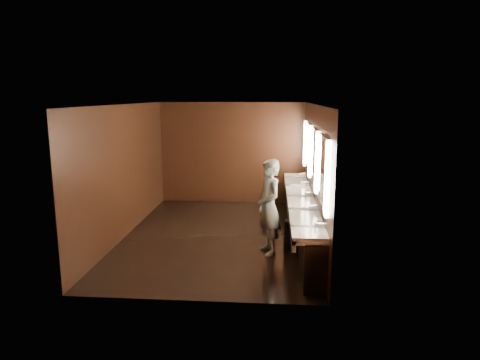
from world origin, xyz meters
name	(u,v)px	position (x,y,z in m)	size (l,w,h in m)	color
floor	(219,236)	(0.00, 0.00, 0.00)	(6.00, 6.00, 0.00)	black
ceiling	(218,104)	(0.00, 0.00, 2.80)	(4.00, 6.00, 0.02)	#2D2D2B
wall_back	(232,153)	(0.00, 3.00, 1.40)	(4.00, 0.02, 2.80)	black
wall_front	(191,209)	(0.00, -3.00, 1.40)	(4.00, 0.02, 2.80)	black
wall_left	(125,171)	(-2.00, 0.00, 1.40)	(0.02, 6.00, 2.80)	black
wall_right	(314,173)	(2.00, 0.00, 1.40)	(0.02, 6.00, 2.80)	black
sink_counter	(303,215)	(1.79, 0.00, 0.50)	(0.55, 5.40, 1.01)	black
mirror_band	(314,157)	(1.98, 0.00, 1.75)	(0.06, 5.03, 1.15)	#FFE2C2
person	(269,207)	(1.09, -0.93, 0.91)	(0.67, 0.44, 1.82)	#82AFC2
trash_bin	(294,235)	(1.58, -0.76, 0.30)	(0.39, 0.39, 0.60)	black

